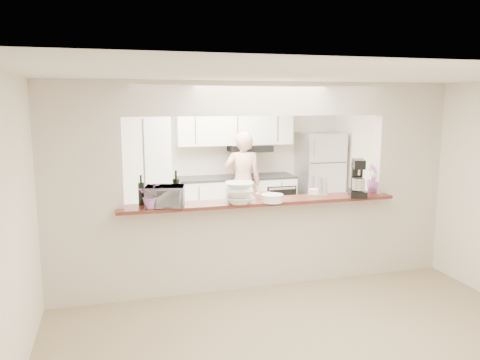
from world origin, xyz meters
name	(u,v)px	position (x,y,z in m)	size (l,w,h in m)	color
floor	(258,284)	(0.00, 0.00, 0.00)	(6.00, 6.00, 0.00)	tan
tile_overlay	(228,247)	(0.00, 1.55, 0.01)	(5.00, 2.90, 0.01)	beige
partition	(259,167)	(0.00, 0.00, 1.48)	(5.00, 0.15, 2.50)	beige
bar_counter	(259,240)	(0.00, 0.00, 0.58)	(3.40, 0.38, 1.09)	beige
kitchen_cabinets	(202,176)	(-0.19, 2.72, 0.97)	(3.15, 0.62, 2.25)	white
refrigerator	(320,178)	(2.05, 2.65, 0.85)	(0.75, 0.70, 1.70)	#B5B5BB
flower_left	(152,195)	(-1.30, -0.15, 1.24)	(0.27, 0.24, 0.30)	#D370C3
wine_bottle_a	(141,193)	(-1.40, 0.07, 1.23)	(0.07, 0.07, 0.35)	black
wine_bottle_b	(176,190)	(-1.00, 0.06, 1.24)	(0.08, 0.08, 0.39)	black
toaster_oven	(165,196)	(-1.15, -0.10, 1.21)	(0.43, 0.29, 0.24)	#9C9CA1
serving_bowls	(239,193)	(-0.30, -0.17, 1.21)	(0.33, 0.33, 0.25)	white
plate_stack_a	(239,195)	(-0.25, 0.03, 1.16)	(0.29, 0.29, 0.13)	white
plate_stack_b	(272,198)	(0.10, -0.19, 1.14)	(0.26, 0.26, 0.09)	white
red_bowl	(265,195)	(0.10, 0.08, 1.12)	(0.15, 0.15, 0.07)	maroon
tan_bowl	(261,195)	(0.05, 0.08, 1.12)	(0.13, 0.13, 0.06)	tan
utensil_caddy	(318,188)	(0.80, 0.05, 1.19)	(0.28, 0.22, 0.23)	silver
stand_mixer	(358,180)	(1.26, -0.14, 1.30)	(0.30, 0.36, 0.47)	black
flower_right	(374,178)	(1.60, 0.05, 1.28)	(0.21, 0.21, 0.37)	#B662B5
person	(243,183)	(0.44, 2.30, 0.88)	(0.64, 0.42, 1.76)	tan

